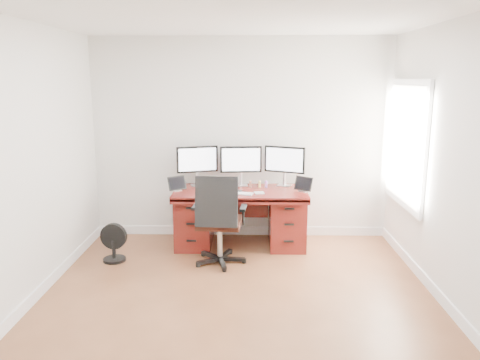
{
  "coord_description": "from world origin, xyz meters",
  "views": [
    {
      "loc": [
        0.11,
        -4.04,
        2.16
      ],
      "look_at": [
        0.0,
        1.5,
        0.95
      ],
      "focal_mm": 35.0,
      "sensor_mm": 36.0,
      "label": 1
    }
  ],
  "objects_px": {
    "office_chair": "(219,235)",
    "floor_fan": "(114,243)",
    "monitor_center": "(241,161)",
    "desk": "(241,216)",
    "keyboard": "(242,193)"
  },
  "relations": [
    {
      "from": "desk",
      "to": "office_chair",
      "type": "relative_size",
      "value": 1.55
    },
    {
      "from": "office_chair",
      "to": "keyboard",
      "type": "bearing_deg",
      "value": 63.21
    },
    {
      "from": "desk",
      "to": "office_chair",
      "type": "distance_m",
      "value": 0.71
    },
    {
      "from": "monitor_center",
      "to": "keyboard",
      "type": "height_order",
      "value": "monitor_center"
    },
    {
      "from": "keyboard",
      "to": "floor_fan",
      "type": "bearing_deg",
      "value": -151.22
    },
    {
      "from": "office_chair",
      "to": "floor_fan",
      "type": "relative_size",
      "value": 2.36
    },
    {
      "from": "office_chair",
      "to": "monitor_center",
      "type": "bearing_deg",
      "value": 79.77
    },
    {
      "from": "floor_fan",
      "to": "keyboard",
      "type": "xyz_separation_m",
      "value": [
        1.53,
        0.36,
        0.53
      ]
    },
    {
      "from": "monitor_center",
      "to": "desk",
      "type": "bearing_deg",
      "value": -95.59
    },
    {
      "from": "desk",
      "to": "keyboard",
      "type": "height_order",
      "value": "keyboard"
    },
    {
      "from": "office_chair",
      "to": "floor_fan",
      "type": "distance_m",
      "value": 1.28
    },
    {
      "from": "desk",
      "to": "floor_fan",
      "type": "bearing_deg",
      "value": -158.64
    },
    {
      "from": "desk",
      "to": "floor_fan",
      "type": "xyz_separation_m",
      "value": [
        -1.51,
        -0.59,
        -0.18
      ]
    },
    {
      "from": "keyboard",
      "to": "monitor_center",
      "type": "bearing_deg",
      "value": 108.45
    },
    {
      "from": "office_chair",
      "to": "keyboard",
      "type": "relative_size",
      "value": 4.06
    }
  ]
}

